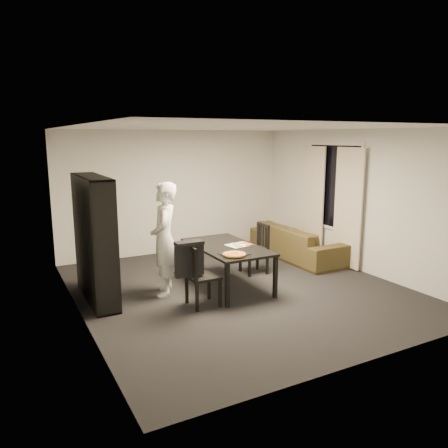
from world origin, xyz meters
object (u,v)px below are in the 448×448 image
pepperoni_pizza (234,254)px  bookshelf (95,239)px  person (164,239)px  sofa (297,242)px  dining_table (227,249)px  baking_tray (234,254)px  chair_right (258,245)px  chair_left (197,272)px

pepperoni_pizza → bookshelf: bearing=150.7°
person → sofa: bearing=126.3°
dining_table → person: 1.06m
dining_table → baking_tray: bearing=-106.1°
person → dining_table: bearing=104.3°
dining_table → chair_right: 0.99m
dining_table → chair_right: bearing=26.1°
bookshelf → baking_tray: bookshelf is taller
bookshelf → dining_table: (2.03, -0.43, -0.31)m
chair_left → chair_right: size_ratio=1.02×
dining_table → chair_left: (-0.79, -0.55, -0.11)m
baking_tray → pepperoni_pizza: pepperoni_pizza is taller
chair_right → sofa: size_ratio=0.40×
bookshelf → person: 1.04m
chair_right → sofa: chair_right is taller
chair_right → bookshelf: bearing=-87.0°
person → baking_tray: (0.87, -0.68, -0.18)m
chair_left → chair_right: chair_left is taller
bookshelf → dining_table: size_ratio=1.13×
chair_left → person: bearing=18.0°
bookshelf → dining_table: bookshelf is taller
dining_table → baking_tray: baking_tray is taller
chair_left → person: size_ratio=0.52×
pepperoni_pizza → dining_table: bearing=71.8°
bookshelf → baking_tray: size_ratio=4.75×
bookshelf → pepperoni_pizza: bookshelf is taller
chair_right → baking_tray: bearing=-44.4°
bookshelf → chair_left: bookshelf is taller
sofa → person: bearing=103.1°
dining_table → person: size_ratio=0.95×
pepperoni_pizza → sofa: (2.33, 1.50, -0.40)m
chair_left → dining_table: bearing=-55.0°
bookshelf → pepperoni_pizza: (1.83, -1.03, -0.22)m
chair_left → baking_tray: size_ratio=2.32×
bookshelf → chair_right: bearing=0.1°
bookshelf → person: bookshelf is taller
pepperoni_pizza → sofa: bearing=32.7°
dining_table → person: (-1.02, 0.16, 0.25)m
chair_right → baking_tray: 1.42m
bookshelf → person: bearing=-14.9°
chair_left → baking_tray: bearing=-86.9°
dining_table → chair_left: size_ratio=1.82×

